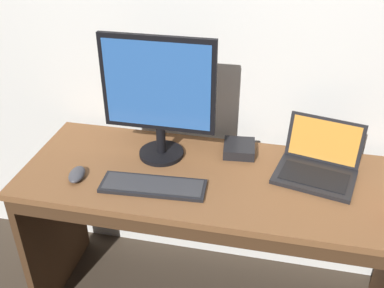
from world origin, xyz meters
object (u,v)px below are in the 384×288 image
Objects in this scene: external_monitor at (158,97)px; computer_mouse at (77,174)px; laptop_black at (318,165)px; wired_keyboard at (153,186)px; external_drive_box at (239,149)px.

computer_mouse is at bearing -141.88° from external_monitor.
laptop_black reaches higher than wired_keyboard.
laptop_black is 0.67m from wired_keyboard.
laptop_black reaches higher than computer_mouse.
external_drive_box is at bearing 16.69° from external_monitor.
wired_keyboard is at bearing -82.17° from external_monitor.
external_monitor reaches higher than wired_keyboard.
external_monitor is 3.79× the size of external_drive_box.
external_monitor is 4.76× the size of computer_mouse.
wired_keyboard is 0.32m from computer_mouse.
wired_keyboard is at bearing -159.68° from laptop_black.
computer_mouse is (-0.32, -0.00, 0.01)m from wired_keyboard.
wired_keyboard is (0.03, -0.23, -0.28)m from external_monitor.
wired_keyboard is at bearing -9.07° from computer_mouse.
external_drive_box is (-0.33, 0.09, -0.02)m from laptop_black.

